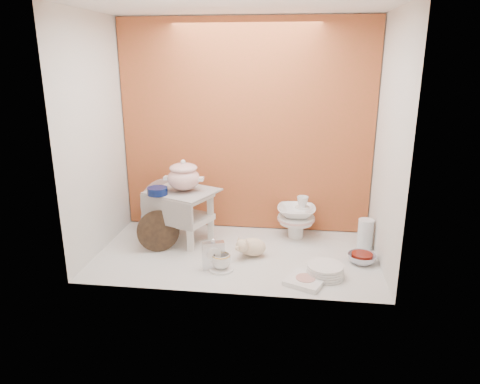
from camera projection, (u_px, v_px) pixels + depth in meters
The scene contains 17 objects.
ground at pixel (237, 254), 2.88m from camera, with size 1.80×1.80×0.00m, color silver.
niche_shell at pixel (240, 107), 2.78m from camera, with size 1.86×1.03×1.53m.
step_stool at pixel (184, 216), 3.05m from camera, with size 0.42×0.36×0.36m, color silver, non-canonical shape.
soup_tureen at pixel (184, 175), 2.96m from camera, with size 0.26×0.26×0.22m, color white, non-canonical shape.
cobalt_bowl at pixel (157, 191), 2.90m from camera, with size 0.13×0.13×0.05m, color #091547.
floral_platter at pixel (167, 204), 3.25m from camera, with size 0.39×0.04×0.39m, color silver, non-canonical shape.
blue_white_vase at pixel (156, 214), 3.28m from camera, with size 0.22×0.22×0.23m, color silver.
lacquer_tray at pixel (158, 231), 2.90m from camera, with size 0.28×0.06×0.28m, color black, non-canonical shape.
mantel_clock at pixel (213, 254), 2.66m from camera, with size 0.13×0.05×0.19m, color silver.
plush_pig at pixel (253, 247), 2.84m from camera, with size 0.22×0.15×0.13m, color beige.
teacup_saucer at pixel (221, 269), 2.68m from camera, with size 0.15×0.15×0.01m, color white.
gold_rim_teacup at pixel (221, 261), 2.66m from camera, with size 0.11×0.11×0.09m, color white.
lattice_dish at pixel (305, 280), 2.52m from camera, with size 0.20×0.20×0.03m, color white.
dinner_plate_stack at pixel (325, 271), 2.58m from camera, with size 0.23×0.23×0.07m, color white.
crystal_bowl at pixel (362, 258), 2.76m from camera, with size 0.18×0.18×0.06m, color silver.
clear_glass_vase at pixel (365, 234), 2.94m from camera, with size 0.10×0.10×0.20m, color silver.
porcelain_tower at pixel (296, 217), 3.11m from camera, with size 0.27×0.27×0.31m, color white, non-canonical shape.
Camera 1 is at (0.36, -2.61, 1.24)m, focal length 33.10 mm.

